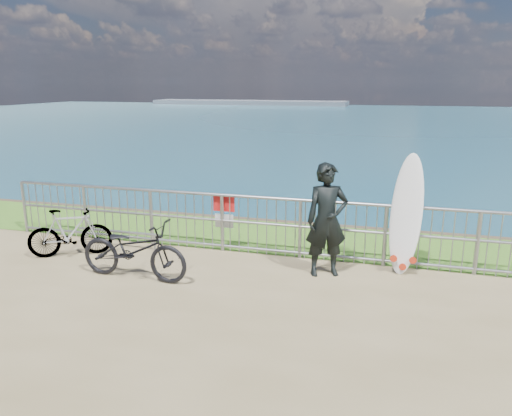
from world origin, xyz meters
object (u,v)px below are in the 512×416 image
(surfer, at_px, (327,220))
(bicycle_near, at_px, (134,250))
(bicycle_far, at_px, (70,233))
(surfboard, at_px, (406,219))

(surfer, distance_m, bicycle_near, 3.20)
(bicycle_near, height_order, bicycle_far, bicycle_near)
(surfboard, distance_m, bicycle_far, 6.03)
(surfer, height_order, bicycle_near, surfer)
(surfer, relative_size, bicycle_near, 1.00)
(bicycle_far, bearing_deg, surfboard, -112.11)
(surfer, bearing_deg, bicycle_far, 162.32)
(surfer, relative_size, bicycle_far, 1.26)
(surfer, relative_size, surfboard, 0.93)
(surfboard, distance_m, bicycle_near, 4.55)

